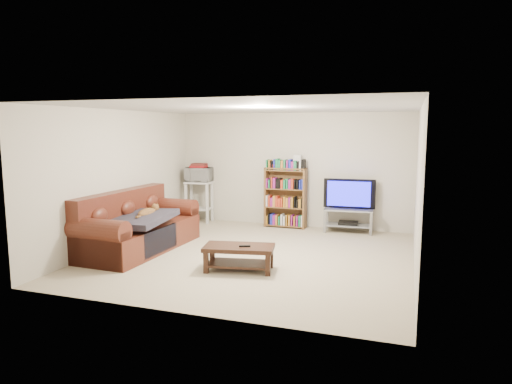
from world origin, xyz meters
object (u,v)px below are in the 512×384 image
at_px(coffee_table, 239,253).
at_px(tv_stand, 348,216).
at_px(bookshelf, 285,197).
at_px(sofa, 136,230).

height_order(coffee_table, tv_stand, tv_stand).
height_order(tv_stand, bookshelf, bookshelf).
xyz_separation_m(tv_stand, bookshelf, (-1.33, 0.06, 0.33)).
bearing_deg(bookshelf, sofa, -127.08).
relative_size(coffee_table, tv_stand, 1.12).
relative_size(tv_stand, bookshelf, 0.77).
relative_size(sofa, coffee_table, 2.19).
bearing_deg(bookshelf, coffee_table, -87.01).
relative_size(coffee_table, bookshelf, 0.87).
distance_m(coffee_table, bookshelf, 3.11).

